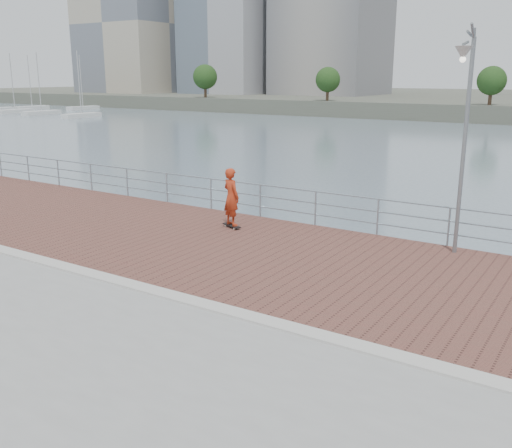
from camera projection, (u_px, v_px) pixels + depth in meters
The scene contains 8 objects.
water at pixel (205, 392), 12.26m from camera, with size 400.00×400.00×0.00m, color slate.
brick_lane at pixel (290, 259), 14.67m from camera, with size 40.00×6.80×0.02m, color brown.
curb at pixel (203, 304), 11.75m from camera, with size 40.00×0.40×0.06m, color #B7B5AD.
guardrail at pixel (346, 208), 17.25m from camera, with size 39.06×0.06×1.13m.
street_lamp at pixel (464, 103), 13.90m from camera, with size 0.40×1.17×5.54m.
skateboard at pixel (232, 226), 17.64m from camera, with size 0.76×0.42×0.09m.
skateboarder at pixel (231, 197), 17.41m from camera, with size 0.65×0.43×1.78m, color #AD3117.
marina at pixel (41, 110), 102.66m from camera, with size 27.79×20.94×10.22m.
Camera 1 is at (6.88, -8.58, 4.61)m, focal length 40.00 mm.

